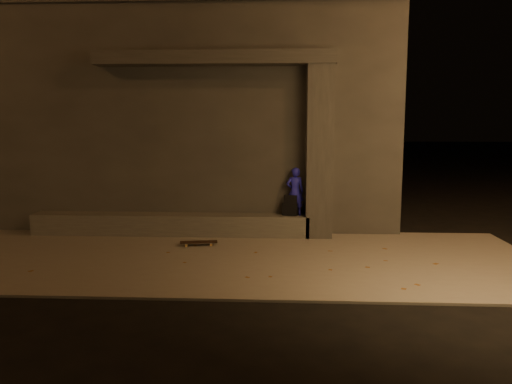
# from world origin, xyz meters

# --- Properties ---
(ground) EXTENTS (120.00, 120.00, 0.00)m
(ground) POSITION_xyz_m (0.00, 0.00, 0.00)
(ground) COLOR black
(ground) RESTS_ON ground
(sidewalk) EXTENTS (11.00, 4.40, 0.04)m
(sidewalk) POSITION_xyz_m (0.00, 2.00, 0.02)
(sidewalk) COLOR slate
(sidewalk) RESTS_ON ground
(building) EXTENTS (9.00, 5.10, 5.22)m
(building) POSITION_xyz_m (-1.00, 6.49, 2.61)
(building) COLOR #363431
(building) RESTS_ON ground
(ledge) EXTENTS (6.00, 0.55, 0.45)m
(ledge) POSITION_xyz_m (-1.50, 3.75, 0.27)
(ledge) COLOR #4B4944
(ledge) RESTS_ON sidewalk
(column) EXTENTS (0.55, 0.55, 3.60)m
(column) POSITION_xyz_m (1.70, 3.75, 1.84)
(column) COLOR #363431
(column) RESTS_ON sidewalk
(canopy) EXTENTS (5.00, 0.70, 0.28)m
(canopy) POSITION_xyz_m (-0.50, 3.80, 3.78)
(canopy) COLOR #363431
(canopy) RESTS_ON column
(skateboarder) EXTENTS (0.39, 0.27, 1.03)m
(skateboarder) POSITION_xyz_m (1.20, 3.75, 1.00)
(skateboarder) COLOR #1E1CBA
(skateboarder) RESTS_ON ledge
(backpack) EXTENTS (0.36, 0.29, 0.45)m
(backpack) POSITION_xyz_m (1.10, 3.75, 0.64)
(backpack) COLOR black
(backpack) RESTS_ON ledge
(skateboard) EXTENTS (0.76, 0.30, 0.08)m
(skateboard) POSITION_xyz_m (-0.72, 2.78, 0.11)
(skateboard) COLOR black
(skateboard) RESTS_ON sidewalk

